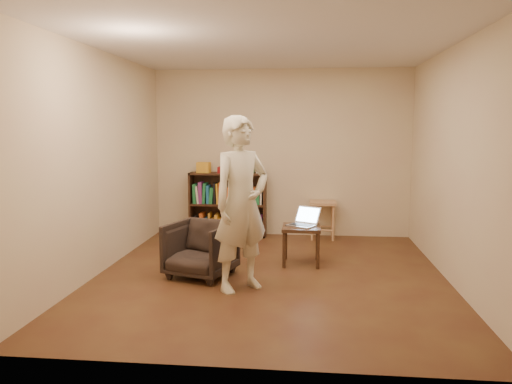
# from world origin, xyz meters

# --- Properties ---
(floor) EXTENTS (4.50, 4.50, 0.00)m
(floor) POSITION_xyz_m (0.00, 0.00, 0.00)
(floor) COLOR #472116
(floor) RESTS_ON ground
(ceiling) EXTENTS (4.50, 4.50, 0.00)m
(ceiling) POSITION_xyz_m (0.00, 0.00, 2.60)
(ceiling) COLOR silver
(ceiling) RESTS_ON wall_back
(wall_back) EXTENTS (4.00, 0.00, 4.00)m
(wall_back) POSITION_xyz_m (0.00, 2.25, 1.30)
(wall_back) COLOR beige
(wall_back) RESTS_ON floor
(wall_left) EXTENTS (0.00, 4.50, 4.50)m
(wall_left) POSITION_xyz_m (-2.00, 0.00, 1.30)
(wall_left) COLOR beige
(wall_left) RESTS_ON floor
(wall_right) EXTENTS (0.00, 4.50, 4.50)m
(wall_right) POSITION_xyz_m (2.00, 0.00, 1.30)
(wall_right) COLOR beige
(wall_right) RESTS_ON floor
(bookshelf) EXTENTS (1.20, 0.30, 1.00)m
(bookshelf) POSITION_xyz_m (-0.83, 2.09, 0.44)
(bookshelf) COLOR black
(bookshelf) RESTS_ON floor
(box_yellow) EXTENTS (0.21, 0.16, 0.16)m
(box_yellow) POSITION_xyz_m (-1.20, 2.05, 1.08)
(box_yellow) COLOR gold
(box_yellow) RESTS_ON bookshelf
(red_cloth) EXTENTS (0.29, 0.22, 0.09)m
(red_cloth) POSITION_xyz_m (-0.83, 2.06, 1.05)
(red_cloth) COLOR maroon
(red_cloth) RESTS_ON bookshelf
(box_green) EXTENTS (0.14, 0.14, 0.14)m
(box_green) POSITION_xyz_m (-0.48, 2.10, 1.07)
(box_green) COLOR #1E723B
(box_green) RESTS_ON bookshelf
(box_white) EXTENTS (0.11, 0.11, 0.09)m
(box_white) POSITION_xyz_m (-0.32, 2.07, 1.04)
(box_white) COLOR silver
(box_white) RESTS_ON bookshelf
(stool) EXTENTS (0.40, 0.40, 0.58)m
(stool) POSITION_xyz_m (0.65, 2.03, 0.47)
(stool) COLOR #AC8453
(stool) RESTS_ON floor
(armchair) EXTENTS (0.86, 0.87, 0.64)m
(armchair) POSITION_xyz_m (-0.79, -0.10, 0.32)
(armchair) COLOR black
(armchair) RESTS_ON floor
(side_table) EXTENTS (0.47, 0.47, 0.48)m
(side_table) POSITION_xyz_m (0.35, 0.54, 0.40)
(side_table) COLOR black
(side_table) RESTS_ON floor
(laptop) EXTENTS (0.45, 0.46, 0.22)m
(laptop) POSITION_xyz_m (0.38, 0.60, 0.54)
(laptop) COLOR #ACADB1
(laptop) RESTS_ON side_table
(person) EXTENTS (0.79, 0.78, 1.83)m
(person) POSITION_xyz_m (-0.26, -0.51, 0.91)
(person) COLOR beige
(person) RESTS_ON floor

